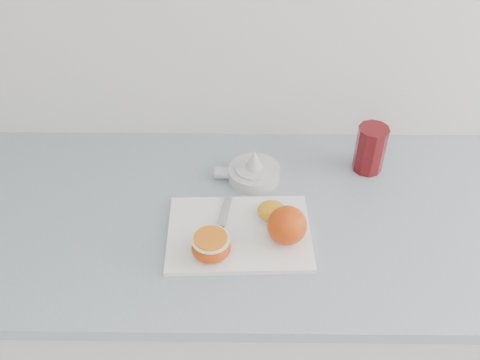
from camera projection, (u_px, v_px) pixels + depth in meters
The scene contains 8 objects.
counter at pixel (298, 323), 1.51m from camera, with size 2.44×0.64×0.89m.
cutting_board at pixel (239, 233), 1.16m from camera, with size 0.31×0.22×0.01m, color white.
whole_orange at pixel (287, 225), 1.11m from camera, with size 0.08×0.08×0.08m.
half_orange at pixel (211, 246), 1.09m from camera, with size 0.08×0.08×0.05m.
squeezed_shell at pixel (272, 210), 1.19m from camera, with size 0.06×0.06×0.03m.
paring_knife at pixel (218, 235), 1.14m from camera, with size 0.04×0.18×0.01m.
citrus_juicer at pixel (253, 171), 1.29m from camera, with size 0.16×0.13×0.08m.
red_tumbler at pixel (370, 150), 1.30m from camera, with size 0.08×0.08×0.12m.
Camera 1 is at (-0.01, 0.83, 1.75)m, focal length 40.00 mm.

